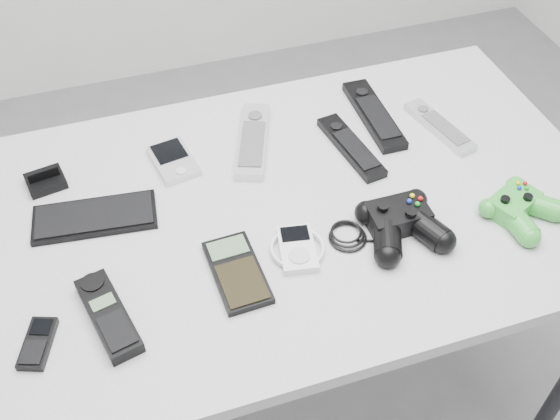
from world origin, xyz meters
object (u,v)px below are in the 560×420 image
object	(u,v)px
remote_silver_b	(440,126)
calculator	(237,272)
desk	(306,223)
mp3_player	(297,248)
pda_keyboard	(95,217)
controller_green	(520,206)
remote_black_a	(351,146)
mobile_phone	(38,343)
pda	(173,160)
remote_silver_a	(253,140)
remote_black_b	(374,114)
controller_black	(401,221)
cordless_handset	(108,315)

from	to	relation	value
remote_silver_b	calculator	size ratio (longest dim) A/B	1.17
desk	mp3_player	world-z (taller)	mp3_player
calculator	desk	bearing A→B (deg)	34.96
remote_silver_b	calculator	bearing A→B (deg)	-167.45
pda_keyboard	controller_green	bearing A→B (deg)	-10.66
remote_black_a	mobile_phone	world-z (taller)	remote_black_a
desk	controller_green	bearing A→B (deg)	-24.04
pda_keyboard	pda	size ratio (longest dim) A/B	1.94
remote_silver_a	remote_black_b	xyz separation A→B (m)	(0.28, 0.00, -0.00)
remote_silver_a	controller_black	distance (m)	0.37
remote_silver_a	pda_keyboard	bearing A→B (deg)	-141.06
pda	remote_black_a	size ratio (longest dim) A/B	0.57
remote_black_a	controller_black	bearing A→B (deg)	-98.37
desk	pda_keyboard	xyz separation A→B (m)	(-0.40, 0.07, 0.08)
pda_keyboard	remote_black_a	world-z (taller)	remote_black_a
remote_black_a	cordless_handset	distance (m)	0.61
remote_black_b	controller_green	xyz separation A→B (m)	(0.14, -0.35, 0.01)
pda	controller_green	xyz separation A→B (m)	(0.59, -0.35, 0.01)
controller_green	cordless_handset	bearing A→B (deg)	155.75
remote_black_b	cordless_handset	size ratio (longest dim) A/B	1.37
cordless_handset	remote_black_a	bearing A→B (deg)	13.23
remote_black_b	controller_black	xyz separation A→B (m)	(-0.09, -0.32, 0.02)
remote_silver_b	controller_black	xyz separation A→B (m)	(-0.21, -0.24, 0.02)
remote_silver_a	mobile_phone	world-z (taller)	remote_silver_a
mobile_phone	controller_black	xyz separation A→B (m)	(0.66, 0.05, 0.02)
remote_silver_b	cordless_handset	distance (m)	0.80
desk	remote_silver_b	size ratio (longest dim) A/B	6.16
desk	remote_black_b	distance (m)	0.31
remote_silver_a	calculator	bearing A→B (deg)	-90.43
mp3_player	controller_green	world-z (taller)	controller_green
cordless_handset	mp3_player	distance (m)	0.35
controller_black	remote_black_a	bearing A→B (deg)	90.26
controller_green	mobile_phone	bearing A→B (deg)	156.72
mobile_phone	cordless_handset	world-z (taller)	cordless_handset
desk	pda_keyboard	distance (m)	0.41
pda_keyboard	remote_black_b	xyz separation A→B (m)	(0.62, 0.12, 0.00)
remote_silver_a	mobile_phone	bearing A→B (deg)	-121.33
mobile_phone	remote_black_a	bearing A→B (deg)	43.27
remote_black_b	calculator	world-z (taller)	remote_black_b
remote_black_a	mp3_player	distance (m)	0.30
desk	calculator	distance (m)	0.24
remote_silver_a	controller_green	xyz separation A→B (m)	(0.42, -0.35, 0.01)
remote_black_a	mp3_player	bearing A→B (deg)	-139.48
desk	remote_black_a	size ratio (longest dim) A/B	5.64
remote_silver_a	remote_black_b	bearing A→B (deg)	20.99
controller_black	calculator	bearing A→B (deg)	-178.88
remote_black_a	pda	bearing A→B (deg)	159.97
remote_silver_a	remote_black_a	distance (m)	0.21
desk	calculator	xyz separation A→B (m)	(-0.18, -0.14, 0.08)
pda_keyboard	mp3_player	world-z (taller)	mp3_player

